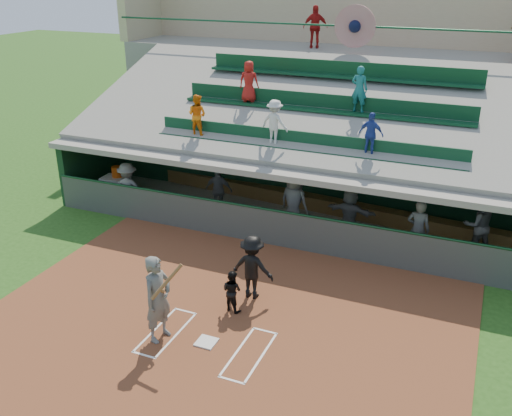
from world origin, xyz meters
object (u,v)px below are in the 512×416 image
at_px(catcher, 232,291).
at_px(white_table, 116,188).
at_px(batter_at_plate, 158,299).
at_px(home_plate, 206,342).
at_px(water_cooler, 117,172).

bearing_deg(catcher, white_table, -21.55).
bearing_deg(batter_at_plate, catcher, 58.71).
xyz_separation_m(home_plate, water_cooler, (-6.73, 6.31, 0.97)).
xyz_separation_m(catcher, white_table, (-6.76, 4.83, -0.11)).
height_order(home_plate, batter_at_plate, batter_at_plate).
height_order(catcher, white_table, catcher).
xyz_separation_m(home_plate, white_table, (-6.79, 6.24, 0.39)).
bearing_deg(water_cooler, home_plate, -43.16).
distance_m(batter_at_plate, catcher, 1.97).
distance_m(home_plate, white_table, 9.23).
relative_size(home_plate, catcher, 0.41).
bearing_deg(catcher, water_cooler, -22.20).
height_order(home_plate, catcher, catcher).
distance_m(home_plate, catcher, 1.50).
bearing_deg(white_table, catcher, -39.74).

